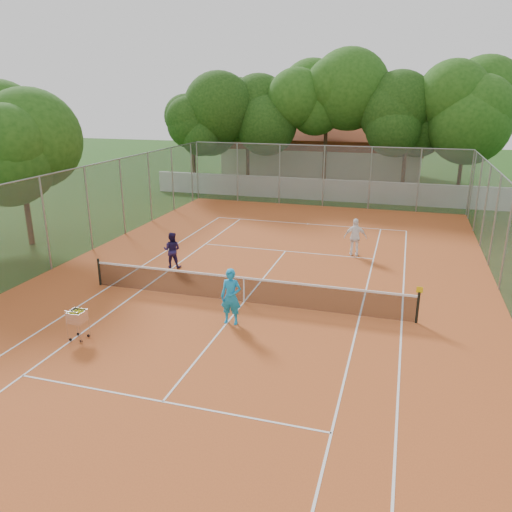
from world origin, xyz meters
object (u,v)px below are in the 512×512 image
(player_far_left, at_px, (172,250))
(ball_hopper, at_px, (78,324))
(clubhouse, at_px, (323,153))
(tennis_net, at_px, (244,289))
(player_near, at_px, (231,297))
(player_far_right, at_px, (355,237))

(player_far_left, height_order, ball_hopper, player_far_left)
(clubhouse, bearing_deg, tennis_net, -86.05)
(tennis_net, height_order, player_near, player_near)
(tennis_net, distance_m, player_far_right, 7.42)
(player_far_right, distance_m, ball_hopper, 12.99)
(clubhouse, bearing_deg, ball_hopper, -93.33)
(player_far_left, distance_m, ball_hopper, 6.93)
(player_near, bearing_deg, tennis_net, 92.13)
(player_far_left, bearing_deg, player_far_right, -160.11)
(tennis_net, relative_size, clubhouse, 0.72)
(tennis_net, distance_m, ball_hopper, 5.73)
(clubhouse, bearing_deg, player_far_left, -94.65)
(player_far_right, bearing_deg, player_near, 62.47)
(player_far_left, xyz_separation_m, player_far_right, (7.35, 3.93, 0.10))
(clubhouse, relative_size, player_near, 8.82)
(clubhouse, bearing_deg, player_near, -86.02)
(player_near, bearing_deg, player_far_left, 131.06)
(clubhouse, xyz_separation_m, player_near, (2.14, -30.76, -1.25))
(clubhouse, height_order, player_near, clubhouse)
(player_near, bearing_deg, ball_hopper, -151.81)
(player_near, distance_m, player_far_left, 6.22)
(tennis_net, distance_m, clubhouse, 29.12)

